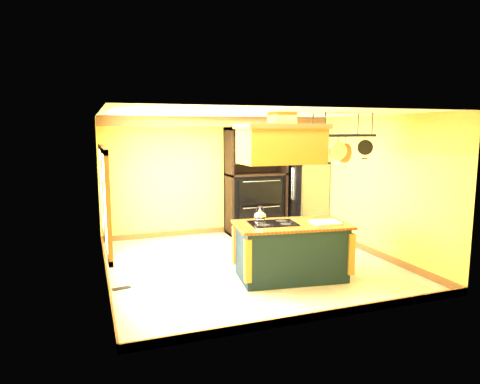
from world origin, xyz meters
TOP-DOWN VIEW (x-y plane):
  - floor at (0.00, 0.00)m, footprint 5.00×5.00m
  - ceiling at (0.00, 0.00)m, footprint 5.00×5.00m
  - wall_back at (0.00, 2.50)m, footprint 5.00×0.02m
  - wall_front at (0.00, -2.50)m, footprint 5.00×0.02m
  - wall_left at (-2.50, 0.00)m, footprint 0.02×5.00m
  - wall_right at (2.50, 0.00)m, footprint 0.02×5.00m
  - ceiling_beam at (0.00, 1.70)m, footprint 5.00×0.15m
  - window_near at (-2.47, -0.80)m, footprint 0.06×1.06m
  - window_far at (-2.47, 0.60)m, footprint 0.06×1.06m
  - kitchen_island at (0.38, -0.93)m, footprint 1.94×1.24m
  - range_hood at (0.18, -0.93)m, footprint 1.36×0.77m
  - pot_rack at (1.28, -0.93)m, footprint 1.03×0.49m
  - refrigerator at (2.12, 1.76)m, footprint 0.72×0.85m
  - hutch at (1.01, 2.23)m, footprint 1.40×0.63m
  - floor_register at (-2.30, -0.49)m, footprint 0.30×0.17m

SIDE VIEW (x-z plane):
  - floor at x=0.00m, z-range 0.00..0.00m
  - floor_register at x=-2.30m, z-range 0.00..0.01m
  - kitchen_island at x=0.38m, z-range -0.09..1.02m
  - refrigerator at x=2.12m, z-range -0.02..1.63m
  - hutch at x=1.01m, z-range -0.30..2.18m
  - wall_back at x=0.00m, z-range 0.00..2.70m
  - wall_front at x=0.00m, z-range 0.00..2.70m
  - wall_left at x=-2.50m, z-range 0.00..2.70m
  - wall_right at x=2.50m, z-range 0.00..2.70m
  - window_near at x=-2.47m, z-range 0.62..2.18m
  - window_far at x=-2.47m, z-range 0.62..2.18m
  - range_hood at x=0.18m, z-range 1.84..2.64m
  - pot_rack at x=1.28m, z-range 1.83..2.66m
  - ceiling_beam at x=0.00m, z-range 2.49..2.69m
  - ceiling at x=0.00m, z-range 2.70..2.70m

